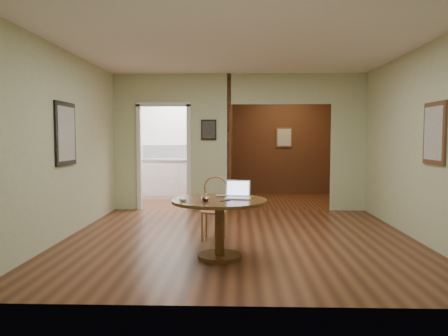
{
  "coord_description": "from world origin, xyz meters",
  "views": [
    {
      "loc": [
        -0.03,
        -6.15,
        1.45
      ],
      "look_at": [
        -0.21,
        -0.2,
        1.03
      ],
      "focal_mm": 35.0,
      "sensor_mm": 36.0,
      "label": 1
    }
  ],
  "objects_px": {
    "chair": "(214,204)",
    "closed_laptop": "(228,196)",
    "dining_table": "(219,215)",
    "open_laptop": "(238,193)"
  },
  "relations": [
    {
      "from": "chair",
      "to": "closed_laptop",
      "type": "bearing_deg",
      "value": -65.77
    },
    {
      "from": "dining_table",
      "to": "chair",
      "type": "relative_size",
      "value": 1.27
    },
    {
      "from": "chair",
      "to": "closed_laptop",
      "type": "height_order",
      "value": "chair"
    },
    {
      "from": "chair",
      "to": "closed_laptop",
      "type": "relative_size",
      "value": 2.96
    },
    {
      "from": "dining_table",
      "to": "open_laptop",
      "type": "relative_size",
      "value": 3.45
    },
    {
      "from": "open_laptop",
      "to": "closed_laptop",
      "type": "xyz_separation_m",
      "value": [
        -0.12,
        0.08,
        -0.05
      ]
    },
    {
      "from": "chair",
      "to": "open_laptop",
      "type": "distance_m",
      "value": 0.97
    },
    {
      "from": "dining_table",
      "to": "open_laptop",
      "type": "bearing_deg",
      "value": 28.69
    },
    {
      "from": "dining_table",
      "to": "closed_laptop",
      "type": "bearing_deg",
      "value": 63.12
    },
    {
      "from": "closed_laptop",
      "to": "open_laptop",
      "type": "bearing_deg",
      "value": -40.07
    }
  ]
}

